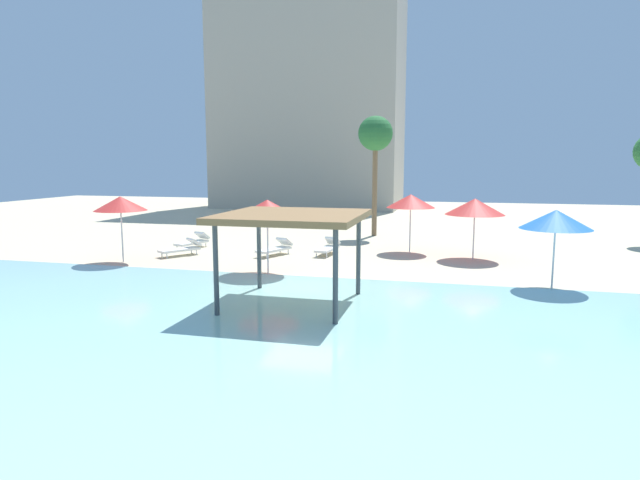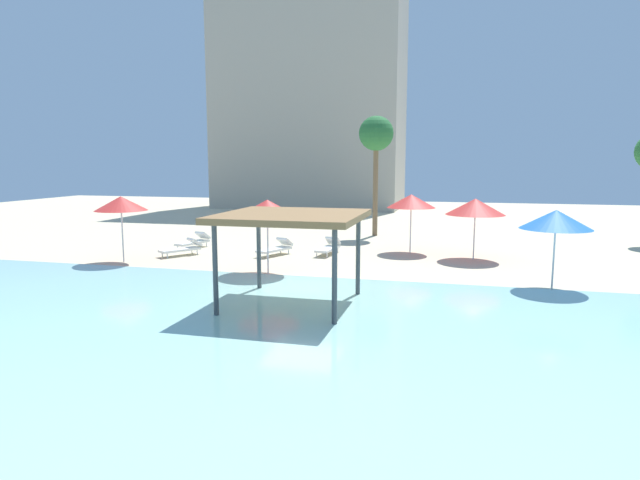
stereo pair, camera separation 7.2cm
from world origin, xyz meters
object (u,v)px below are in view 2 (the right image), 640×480
Objects in this scene: lounge_chair_2 at (183,248)px; lounge_chair_3 at (276,248)px; beach_umbrella_blue_3 at (556,219)px; shade_pavilion at (292,219)px; palm_tree_1 at (376,137)px; beach_umbrella_red_4 at (411,201)px; lounge_chair_0 at (195,241)px; lounge_chair_4 at (329,247)px; beach_umbrella_red_1 at (267,209)px; beach_umbrella_red_0 at (475,207)px; beach_umbrella_red_2 at (121,204)px.

lounge_chair_3 is (3.98, 1.09, 0.00)m from lounge_chair_2.
beach_umbrella_blue_3 reaches higher than lounge_chair_3.
palm_tree_1 reaches higher than shade_pavilion.
beach_umbrella_red_4 is 1.34× the size of lounge_chair_0.
beach_umbrella_red_4 is 1.36× the size of lounge_chair_4.
shade_pavilion reaches higher than lounge_chair_0.
beach_umbrella_red_1 is at bearing 94.72° from lounge_chair_2.
shade_pavilion reaches higher than beach_umbrella_red_0.
lounge_chair_3 is 2.34m from lounge_chair_4.
beach_umbrella_red_1 is (-7.49, -4.98, 0.18)m from beach_umbrella_red_0.
beach_umbrella_red_4 is 10.46m from lounge_chair_0.
beach_umbrella_blue_3 is 1.36× the size of lounge_chair_2.
lounge_chair_2 is at bearing -66.47° from lounge_chair_4.
palm_tree_1 reaches higher than beach_umbrella_red_4.
beach_umbrella_blue_3 is 10.03m from lounge_chair_4.
shade_pavilion is at bearing -103.68° from beach_umbrella_red_4.
lounge_chair_0 is (1.11, 4.14, -2.10)m from beach_umbrella_red_2.
beach_umbrella_red_2 reaches higher than lounge_chair_2.
beach_umbrella_red_0 is 1.30× the size of lounge_chair_0.
beach_umbrella_red_1 reaches higher than lounge_chair_4.
lounge_chair_4 is at bearing 26.99° from beach_umbrella_red_2.
palm_tree_1 reaches higher than beach_umbrella_red_1.
beach_umbrella_blue_3 is 16.21m from lounge_chair_0.
beach_umbrella_red_1 reaches higher than lounge_chair_3.
beach_umbrella_blue_3 reaches higher than lounge_chair_2.
lounge_chair_4 is 8.45m from palm_tree_1.
shade_pavilion is 1.49× the size of beach_umbrella_red_4.
lounge_chair_0 is 4.59m from lounge_chair_3.
beach_umbrella_red_4 is at bearing 119.22° from lounge_chair_4.
lounge_chair_4 is (7.80, 3.97, -2.10)m from beach_umbrella_red_2.
lounge_chair_4 is at bearing 104.95° from lounge_chair_0.
lounge_chair_4 is (-6.27, -0.35, -1.91)m from beach_umbrella_red_0.
lounge_chair_4 is (-8.65, 4.68, -1.95)m from beach_umbrella_blue_3.
lounge_chair_2 is at bearing 30.12° from lounge_chair_0.
beach_umbrella_blue_3 reaches higher than lounge_chair_0.
beach_umbrella_red_2 is 1.38× the size of lounge_chair_3.
palm_tree_1 reaches higher than beach_umbrella_red_0.
palm_tree_1 is at bearing 173.18° from lounge_chair_2.
beach_umbrella_red_1 is at bearing 36.58° from lounge_chair_3.
beach_umbrella_red_2 is 0.41× the size of palm_tree_1.
palm_tree_1 is at bearing 89.77° from shade_pavilion.
beach_umbrella_red_2 is 4.77m from lounge_chair_0.
lounge_chair_0 and lounge_chair_4 have the same top height.
beach_umbrella_red_4 is 10.44m from lounge_chair_2.
beach_umbrella_red_4 reaches higher than lounge_chair_3.
palm_tree_1 reaches higher than lounge_chair_3.
lounge_chair_3 is (-10.86, 3.87, -1.95)m from beach_umbrella_blue_3.
beach_umbrella_red_0 is 1.35× the size of lounge_chair_2.
beach_umbrella_red_1 is 1.06× the size of beach_umbrella_blue_3.
beach_umbrella_red_1 is at bearing -101.48° from palm_tree_1.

